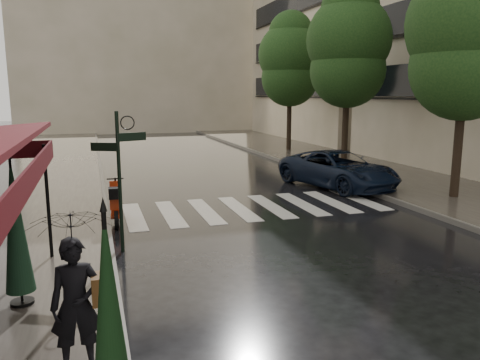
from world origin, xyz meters
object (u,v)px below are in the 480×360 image
pedestrian_with_umbrella (72,241)px  scooter (116,204)px  parasol_back (16,226)px  parked_car (338,169)px  parasol_front (110,338)px

pedestrian_with_umbrella → scooter: bearing=81.7°
parasol_back → scooter: bearing=70.6°
parked_car → parasol_front: 14.54m
scooter → parked_car: 8.64m
parasol_front → scooter: bearing=87.2°
pedestrian_with_umbrella → parked_car: size_ratio=0.50×
parasol_front → parasol_back: size_ratio=1.03×
parasol_back → parked_car: bearing=37.4°
parasol_back → pedestrian_with_umbrella: bearing=-66.9°
parked_car → pedestrian_with_umbrella: bearing=-147.9°
parasol_front → pedestrian_with_umbrella: bearing=100.5°
scooter → parasol_front: bearing=-89.7°
parked_car → parasol_back: (-9.93, -7.60, 0.74)m
pedestrian_with_umbrella → scooter: 7.24m
pedestrian_with_umbrella → parked_car: bearing=45.5°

